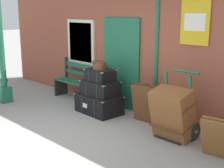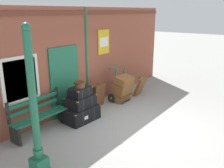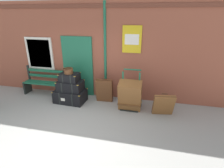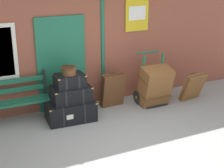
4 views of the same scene
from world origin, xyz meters
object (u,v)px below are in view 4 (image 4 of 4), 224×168
Objects in this scene: suitcase_brown at (193,87)px; suitcase_umber at (113,90)px; steamer_trunk_middle at (71,94)px; steamer_trunk_top at (70,80)px; platform_bench at (11,103)px; round_hatbox at (69,70)px; porters_trolley at (151,92)px; large_brown_trunk at (155,86)px; steamer_trunk_base at (71,110)px.

suitcase_umber reaches higher than suitcase_brown.
steamer_trunk_middle is 1.33× the size of steamer_trunk_top.
platform_bench is at bearing 171.62° from suitcase_brown.
round_hatbox reaches higher than platform_bench.
porters_trolley is 0.27m from large_brown_trunk.
steamer_trunk_middle is 0.52m from round_hatbox.
suitcase_brown is at bearing -4.49° from steamer_trunk_middle.
round_hatbox reaches higher than steamer_trunk_base.
steamer_trunk_middle is 2.02m from porters_trolley.
steamer_trunk_top is 0.51× the size of porters_trolley.
steamer_trunk_middle is at bearing 177.28° from large_brown_trunk.
large_brown_trunk is (2.02, -0.09, -0.62)m from round_hatbox.
porters_trolley is (2.00, 0.08, -0.31)m from steamer_trunk_middle.
porters_trolley is 1.04m from suitcase_brown.
steamer_trunk_top is (0.02, 0.03, 0.66)m from steamer_trunk_base.
steamer_trunk_top reaches higher than large_brown_trunk.
suitcase_umber is at bearing 13.45° from round_hatbox.
platform_bench reaches higher than steamer_trunk_top.
steamer_trunk_base is 0.66m from steamer_trunk_top.
porters_trolley is 0.94m from suitcase_umber.
platform_bench is at bearing 171.50° from large_brown_trunk.
porters_trolley is 1.48× the size of suitcase_umber.
round_hatbox is (0.01, 0.01, 0.89)m from steamer_trunk_base.
steamer_trunk_top reaches higher than suitcase_brown.
steamer_trunk_middle is 1.18× the size of suitcase_brown.
round_hatbox is 0.32× the size of large_brown_trunk.
porters_trolley reaches higher than steamer_trunk_base.
suitcase_umber is at bearing 12.94° from steamer_trunk_top.
steamer_trunk_base is 0.37m from steamer_trunk_middle.
suitcase_umber is (1.10, 0.25, -0.47)m from steamer_trunk_top.
large_brown_trunk is 0.98m from suitcase_umber.
large_brown_trunk is (2.03, -0.08, 0.27)m from steamer_trunk_base.
steamer_trunk_top is 0.23m from round_hatbox.
platform_bench reaches higher than suitcase_umber.
suitcase_brown is at bearing -4.13° from steamer_trunk_base.
platform_bench is 1.67× the size of large_brown_trunk.
round_hatbox is 2.18m from porters_trolley.
round_hatbox is at bearing 177.44° from large_brown_trunk.
steamer_trunk_top is at bearing 175.37° from suitcase_brown.
suitcase_brown is (3.01, -0.23, -0.76)m from round_hatbox.
suitcase_brown is (2.99, -0.23, -0.24)m from steamer_trunk_middle.
suitcase_umber is at bearing -3.00° from platform_bench.
round_hatbox is at bearing -130.79° from steamer_trunk_top.
platform_bench is 2.61× the size of steamer_trunk_top.
platform_bench is 1.24m from steamer_trunk_middle.
round_hatbox reaches higher than large_brown_trunk.
platform_bench is at bearing 160.93° from steamer_trunk_base.
porters_trolley is at bearing 1.94° from steamer_trunk_top.
steamer_trunk_base is at bearing 175.87° from suitcase_brown.
round_hatbox is at bearing -18.41° from platform_bench.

